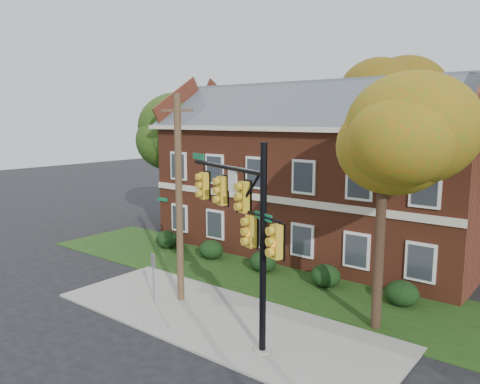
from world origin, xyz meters
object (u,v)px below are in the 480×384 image
Objects in this scene: hedge_far_left at (167,239)px; hedge_far_right at (402,293)px; hedge_center at (263,261)px; sign_post at (153,270)px; utility_pole at (179,199)px; hedge_left at (211,250)px; tree_far_rear at (393,100)px; hedge_right at (326,276)px; tree_left_rear at (182,133)px; apartment_building at (317,165)px; traffic_signal at (243,219)px; tree_near_right at (389,147)px.

hedge_far_right is (14.00, 0.00, 0.00)m from hedge_far_left.
sign_post is (-1.25, -6.12, 0.90)m from hedge_center.
hedge_left is at bearing 97.46° from utility_pole.
tree_far_rear reaches higher than hedge_far_left.
hedge_far_left is 1.00× the size of hedge_right.
utility_pole is 3.15m from sign_post.
hedge_far_left is at bearing -56.58° from tree_left_rear.
hedge_far_right is at bearing -36.89° from apartment_building.
utility_pole reaches higher than sign_post.
tree_left_rear reaches higher than traffic_signal.
apartment_building is at bearing -99.71° from tree_far_rear.
apartment_building is 8.93× the size of sign_post.
tree_far_rear is at bearing 62.13° from utility_pole.
traffic_signal is (-3.34, -6.35, 3.77)m from hedge_far_right.
tree_near_right is at bearing -69.73° from tree_far_rear.
tree_far_rear is (-2.16, 13.09, 8.32)m from hedge_right.
tree_far_rear is 5.47× the size of sign_post.
hedge_left is 7.00m from hedge_right.
hedge_far_right is 0.16× the size of tree_left_rear.
sign_post is (-1.25, -11.37, -3.56)m from apartment_building.
hedge_left and hedge_right have the same top height.
hedge_far_right is at bearing 0.00° from hedge_far_left.
utility_pole is at bearing -92.72° from apartment_building.
traffic_signal is at bearing -36.63° from utility_pole.
tree_far_rear is at bearing 118.58° from traffic_signal.
hedge_far_left is 0.16× the size of tree_near_right.
hedge_center is 3.50m from hedge_right.
hedge_left is at bearing 165.19° from tree_near_right.
tree_near_right is (7.22, -2.83, 6.14)m from hedge_center.
hedge_center is at bearing -95.85° from tree_far_rear.
tree_left_rear is 1.28× the size of traffic_signal.
sign_post is (-4.75, -6.12, 0.90)m from hedge_right.
utility_pole is (-1.84, -18.37, -4.47)m from tree_far_rear.
apartment_building is 10.97m from tree_near_right.
traffic_signal is at bearing -41.58° from hedge_left.
traffic_signal is (10.66, -6.35, 3.77)m from hedge_far_left.
tree_left_rear is (-13.23, 4.14, 6.16)m from hedge_right.
hedge_center is at bearing 180.00° from hedge_far_right.
hedge_left is (-3.50, -5.25, -4.46)m from apartment_building.
apartment_building reaches higher than hedge_far_left.
tree_near_right is 4.08× the size of sign_post.
traffic_signal reaches higher than hedge_far_left.
hedge_center and hedge_far_right have the same top height.
apartment_building reaches higher than tree_near_right.
sign_post is (-8.48, -3.28, -5.24)m from tree_near_right.
hedge_far_left is at bearing 180.00° from hedge_left.
hedge_right is 7.39m from traffic_signal.
traffic_signal is (-3.56, -3.52, -2.37)m from tree_near_right.
hedge_left is 10.50m from hedge_far_right.
tree_far_rear is (-5.88, 15.93, 2.17)m from tree_near_right.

